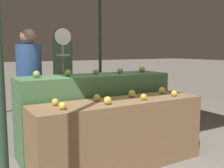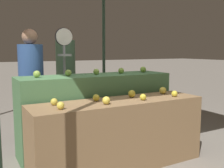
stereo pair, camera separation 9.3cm
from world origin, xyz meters
name	(u,v)px [view 2 (the right image)]	position (x,y,z in m)	size (l,w,h in m)	color
ground_plane	(119,166)	(0.00, 0.00, 0.00)	(60.00, 60.00, 0.00)	gray
display_counter_front	(119,134)	(0.00, 0.00, 0.39)	(2.03, 0.55, 0.78)	olive
display_counter_back	(96,113)	(0.00, 0.60, 0.51)	(2.03, 0.55, 1.02)	#4C7A4C
apple_front_0	(61,106)	(-0.72, -0.11, 0.82)	(0.08, 0.08, 0.08)	yellow
apple_front_1	(106,100)	(-0.23, -0.12, 0.82)	(0.08, 0.08, 0.08)	yellow
apple_front_2	(143,97)	(0.24, -0.12, 0.82)	(0.07, 0.07, 0.07)	gold
apple_front_3	(174,94)	(0.72, -0.11, 0.82)	(0.07, 0.07, 0.07)	gold
apple_front_4	(54,102)	(-0.72, 0.10, 0.82)	(0.07, 0.07, 0.07)	gold
apple_front_5	(96,98)	(-0.24, 0.10, 0.82)	(0.08, 0.08, 0.08)	gold
apple_front_6	(132,94)	(0.23, 0.10, 0.82)	(0.09, 0.09, 0.09)	gold
apple_front_7	(163,90)	(0.73, 0.12, 0.82)	(0.09, 0.09, 0.09)	yellow
apple_back_0	(37,74)	(-0.77, 0.61, 1.07)	(0.08, 0.08, 0.08)	#8EB247
apple_back_1	(68,73)	(-0.38, 0.61, 1.06)	(0.08, 0.08, 0.08)	#8EB247
apple_back_2	(96,72)	(0.01, 0.61, 1.06)	(0.08, 0.08, 0.08)	#8EB247
apple_back_3	(121,71)	(0.38, 0.59, 1.06)	(0.08, 0.08, 0.08)	#84AD3D
apple_back_4	(143,70)	(0.76, 0.60, 1.07)	(0.08, 0.08, 0.08)	#7AA338
produce_scale	(64,60)	(-0.24, 1.16, 1.20)	(0.26, 0.20, 1.67)	#99999E
person_vendor_at_scale	(31,78)	(-0.69, 1.31, 0.95)	(0.45, 0.45, 1.64)	#2D2D38
person_customer_left	(66,67)	(0.16, 2.27, 1.02)	(0.49, 0.49, 1.76)	#2D2D38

